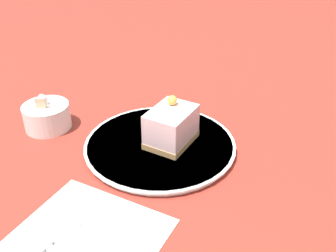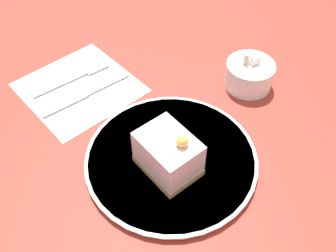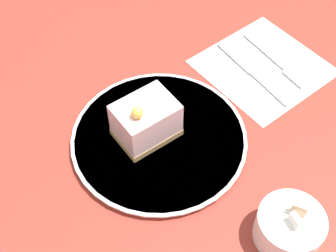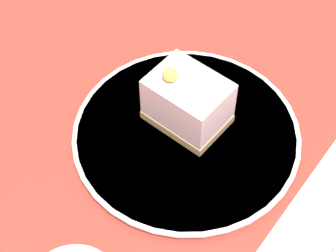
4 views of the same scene
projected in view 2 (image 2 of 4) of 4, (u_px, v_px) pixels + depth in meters
The scene contains 7 objects.
ground_plane at pixel (161, 179), 0.60m from camera, with size 4.00×4.00×0.00m, color maroon.
plate at pixel (171, 159), 0.62m from camera, with size 0.29×0.29×0.01m.
cake_slice at pixel (170, 155), 0.58m from camera, with size 0.11×0.09×0.09m.
napkin at pixel (79, 87), 0.74m from camera, with size 0.24×0.23×0.00m.
fork at pixel (78, 76), 0.76m from camera, with size 0.06×0.17×0.00m.
knife at pixel (79, 98), 0.72m from camera, with size 0.06×0.19×0.00m.
sugar_bowl at pixel (249, 74), 0.73m from camera, with size 0.09×0.09×0.07m.
Camera 2 is at (0.22, -0.26, 0.51)m, focal length 40.00 mm.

